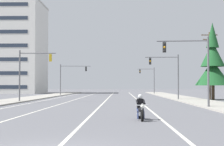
% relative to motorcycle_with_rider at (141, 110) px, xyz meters
% --- Properties ---
extents(lane_stripe_center, '(0.16, 100.00, 0.01)m').
position_rel_motorcycle_with_rider_xyz_m(lane_stripe_center, '(-3.08, 34.81, -0.58)').
color(lane_stripe_center, beige).
rests_on(lane_stripe_center, ground).
extents(lane_stripe_left, '(0.16, 100.00, 0.01)m').
position_rel_motorcycle_with_rider_xyz_m(lane_stripe_left, '(-7.50, 34.81, -0.58)').
color(lane_stripe_left, beige).
rests_on(lane_stripe_left, ground).
extents(lane_stripe_right, '(0.16, 100.00, 0.01)m').
position_rel_motorcycle_with_rider_xyz_m(lane_stripe_right, '(1.22, 34.81, -0.58)').
color(lane_stripe_right, beige).
rests_on(lane_stripe_right, ground).
extents(lane_stripe_far_left, '(0.16, 100.00, 0.01)m').
position_rel_motorcycle_with_rider_xyz_m(lane_stripe_far_left, '(-11.21, 34.81, -0.58)').
color(lane_stripe_far_left, beige).
rests_on(lane_stripe_far_left, ground).
extents(sidewalk_kerb_right, '(4.40, 110.00, 0.14)m').
position_rel_motorcycle_with_rider_xyz_m(sidewalk_kerb_right, '(8.26, 29.81, -0.52)').
color(sidewalk_kerb_right, '#9E998E').
rests_on(sidewalk_kerb_right, ground).
extents(sidewalk_kerb_left, '(4.40, 110.00, 0.14)m').
position_rel_motorcycle_with_rider_xyz_m(sidewalk_kerb_left, '(-14.70, 29.81, -0.52)').
color(sidewalk_kerb_left, '#9E998E').
rests_on(sidewalk_kerb_left, ground).
extents(motorcycle_with_rider, '(0.70, 2.19, 1.46)m').
position_rel_motorcycle_with_rider_xyz_m(motorcycle_with_rider, '(0.00, 0.00, 0.00)').
color(motorcycle_with_rider, black).
rests_on(motorcycle_with_rider, ground).
extents(traffic_signal_near_right, '(4.50, 0.46, 6.20)m').
position_rel_motorcycle_with_rider_xyz_m(traffic_signal_near_right, '(5.18, 10.98, 3.49)').
color(traffic_signal_near_right, '#56565B').
rests_on(traffic_signal_near_right, ground).
extents(traffic_signal_near_left, '(4.42, 0.43, 6.20)m').
position_rel_motorcycle_with_rider_xyz_m(traffic_signal_near_left, '(-11.97, 22.61, 3.48)').
color(traffic_signal_near_left, '#56565B').
rests_on(traffic_signal_near_left, ground).
extents(traffic_signal_mid_right, '(4.54, 0.37, 6.20)m').
position_rel_motorcycle_with_rider_xyz_m(traffic_signal_mid_right, '(5.42, 28.98, 3.49)').
color(traffic_signal_mid_right, '#56565B').
rests_on(traffic_signal_mid_right, ground).
extents(traffic_signal_mid_left, '(6.04, 0.59, 6.20)m').
position_rel_motorcycle_with_rider_xyz_m(traffic_signal_mid_left, '(-11.27, 51.20, 3.58)').
color(traffic_signal_mid_left, '#56565B').
rests_on(traffic_signal_mid_left, ground).
extents(traffic_signal_far_right, '(3.94, 0.38, 6.20)m').
position_rel_motorcycle_with_rider_xyz_m(traffic_signal_far_right, '(5.57, 63.90, 3.45)').
color(traffic_signal_far_right, '#56565B').
rests_on(traffic_signal_far_right, ground).
extents(utility_pole_right_far, '(2.37, 0.26, 9.76)m').
position_rel_motorcycle_with_rider_xyz_m(utility_pole_right_far, '(11.87, 32.57, 4.67)').
color(utility_pole_right_far, brown).
rests_on(utility_pole_right_far, ground).
extents(conifer_tree_right_verge_far, '(4.88, 4.88, 10.75)m').
position_rel_motorcycle_with_rider_xyz_m(conifer_tree_right_verge_far, '(11.65, 29.97, 4.34)').
color(conifer_tree_right_verge_far, '#423023').
rests_on(conifer_tree_right_verge_far, ground).
extents(apartment_building_far_left_block, '(22.55, 16.10, 23.72)m').
position_rel_motorcycle_with_rider_xyz_m(apartment_building_far_left_block, '(-32.82, 73.85, 11.28)').
color(apartment_building_far_left_block, silver).
rests_on(apartment_building_far_left_block, ground).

